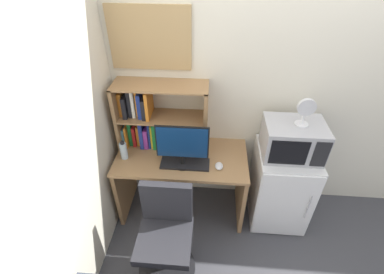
{
  "coord_description": "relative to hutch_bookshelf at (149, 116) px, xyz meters",
  "views": [
    {
      "loc": [
        -0.69,
        -2.24,
        2.41
      ],
      "look_at": [
        -0.84,
        -0.34,
        0.98
      ],
      "focal_mm": 25.81,
      "sensor_mm": 36.0,
      "label": 1
    }
  ],
  "objects": [
    {
      "name": "wall_back",
      "position": [
        1.66,
        0.15,
        0.26
      ],
      "size": [
        6.4,
        0.04,
        2.6
      ],
      "primitive_type": "cube",
      "color": "silver",
      "rests_on": "ground_plane"
    },
    {
      "name": "desk",
      "position": [
        0.31,
        -0.18,
        -0.53
      ],
      "size": [
        1.22,
        0.61,
        0.73
      ],
      "color": "#997047",
      "rests_on": "ground_plane"
    },
    {
      "name": "hutch_bookshelf",
      "position": [
        0.0,
        0.0,
        0.0
      ],
      "size": [
        0.82,
        0.29,
        0.64
      ],
      "color": "#997047",
      "rests_on": "desk"
    },
    {
      "name": "monitor",
      "position": [
        0.34,
        -0.29,
        -0.08
      ],
      "size": [
        0.45,
        0.16,
        0.41
      ],
      "color": "black",
      "rests_on": "desk"
    },
    {
      "name": "keyboard",
      "position": [
        0.36,
        -0.29,
        -0.3
      ],
      "size": [
        0.44,
        0.16,
        0.02
      ],
      "primitive_type": "cube",
      "color": "black",
      "rests_on": "desk"
    },
    {
      "name": "computer_mouse",
      "position": [
        0.66,
        -0.3,
        -0.3
      ],
      "size": [
        0.07,
        0.1,
        0.03
      ],
      "primitive_type": "ellipsoid",
      "color": "silver",
      "rests_on": "desk"
    },
    {
      "name": "water_bottle",
      "position": [
        -0.2,
        -0.24,
        -0.23
      ],
      "size": [
        0.07,
        0.07,
        0.18
      ],
      "color": "silver",
      "rests_on": "desk"
    },
    {
      "name": "mini_fridge",
      "position": [
        1.28,
        -0.17,
        -0.63
      ],
      "size": [
        0.52,
        0.56,
        0.82
      ],
      "color": "white",
      "rests_on": "ground_plane"
    },
    {
      "name": "microwave",
      "position": [
        1.28,
        -0.17,
        -0.06
      ],
      "size": [
        0.5,
        0.38,
        0.31
      ],
      "color": "#ADADB2",
      "rests_on": "mini_fridge"
    },
    {
      "name": "desk_fan",
      "position": [
        1.31,
        -0.17,
        0.23
      ],
      "size": [
        0.15,
        0.11,
        0.24
      ],
      "color": "silver",
      "rests_on": "microwave"
    },
    {
      "name": "desk_chair",
      "position": [
        0.25,
        -0.81,
        -0.66
      ],
      "size": [
        0.5,
        0.5,
        0.87
      ],
      "color": "black",
      "rests_on": "ground_plane"
    },
    {
      "name": "wall_corkboard",
      "position": [
        0.04,
        0.12,
        0.67
      ],
      "size": [
        0.68,
        0.02,
        0.51
      ],
      "primitive_type": "cube",
      "color": "tan"
    }
  ]
}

